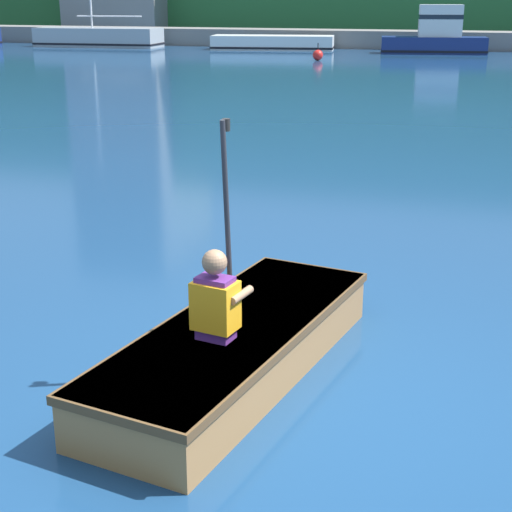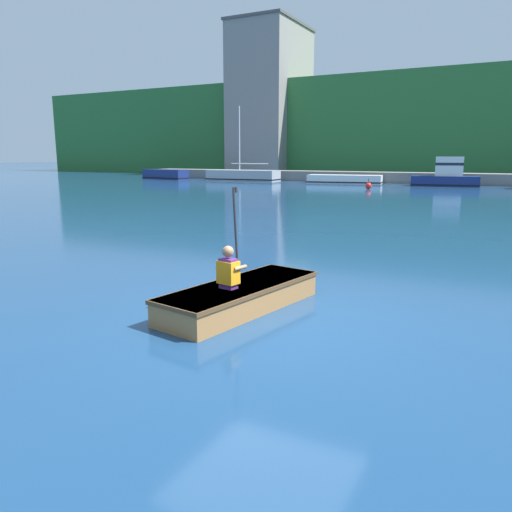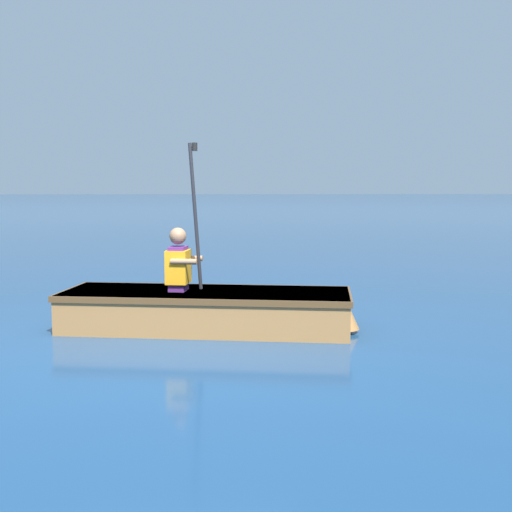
{
  "view_description": "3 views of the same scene",
  "coord_description": "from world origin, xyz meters",
  "px_view_note": "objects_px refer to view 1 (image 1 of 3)",
  "views": [
    {
      "loc": [
        1.03,
        -4.56,
        2.61
      ],
      "look_at": [
        -0.61,
        0.82,
        0.74
      ],
      "focal_mm": 55.0,
      "sensor_mm": 36.0,
      "label": 1
    },
    {
      "loc": [
        2.99,
        -6.05,
        2.31
      ],
      "look_at": [
        -0.61,
        0.82,
        0.74
      ],
      "focal_mm": 35.0,
      "sensor_mm": 36.0,
      "label": 2
    },
    {
      "loc": [
        5.76,
        0.39,
        1.42
      ],
      "look_at": [
        -0.61,
        0.82,
        0.74
      ],
      "focal_mm": 45.0,
      "sensor_mm": 36.0,
      "label": 3
    }
  ],
  "objects_px": {
    "moored_boat_dock_west_inner": "(273,43)",
    "moored_boat_dock_east_inner": "(436,36)",
    "moored_boat_dock_center_far": "(99,38)",
    "rowboat_foreground": "(238,343)",
    "person_paddler": "(216,297)",
    "channel_buoy": "(318,55)"
  },
  "relations": [
    {
      "from": "moored_boat_dock_east_inner",
      "to": "rowboat_foreground",
      "type": "relative_size",
      "value": 1.68
    },
    {
      "from": "moored_boat_dock_west_inner",
      "to": "rowboat_foreground",
      "type": "height_order",
      "value": "moored_boat_dock_west_inner"
    },
    {
      "from": "moored_boat_dock_west_inner",
      "to": "rowboat_foreground",
      "type": "bearing_deg",
      "value": -74.67
    },
    {
      "from": "moored_boat_dock_west_inner",
      "to": "moored_boat_dock_center_far",
      "type": "relative_size",
      "value": 0.93
    },
    {
      "from": "rowboat_foreground",
      "to": "channel_buoy",
      "type": "bearing_deg",
      "value": 101.48
    },
    {
      "from": "moored_boat_dock_east_inner",
      "to": "channel_buoy",
      "type": "height_order",
      "value": "moored_boat_dock_east_inner"
    },
    {
      "from": "moored_boat_dock_west_inner",
      "to": "moored_boat_dock_east_inner",
      "type": "height_order",
      "value": "moored_boat_dock_east_inner"
    },
    {
      "from": "moored_boat_dock_east_inner",
      "to": "rowboat_foreground",
      "type": "xyz_separation_m",
      "value": [
        1.37,
        -34.2,
        -0.58
      ]
    },
    {
      "from": "moored_boat_dock_center_far",
      "to": "rowboat_foreground",
      "type": "xyz_separation_m",
      "value": [
        19.2,
        -34.45,
        -0.25
      ]
    },
    {
      "from": "moored_boat_dock_center_far",
      "to": "person_paddler",
      "type": "relative_size",
      "value": 4.66
    },
    {
      "from": "rowboat_foreground",
      "to": "channel_buoy",
      "type": "relative_size",
      "value": 4.21
    },
    {
      "from": "moored_boat_dock_center_far",
      "to": "channel_buoy",
      "type": "relative_size",
      "value": 9.53
    },
    {
      "from": "moored_boat_dock_west_inner",
      "to": "moored_boat_dock_east_inner",
      "type": "relative_size",
      "value": 1.26
    },
    {
      "from": "rowboat_foreground",
      "to": "channel_buoy",
      "type": "distance_m",
      "value": 29.19
    },
    {
      "from": "moored_boat_dock_east_inner",
      "to": "person_paddler",
      "type": "height_order",
      "value": "moored_boat_dock_east_inner"
    },
    {
      "from": "moored_boat_dock_center_far",
      "to": "person_paddler",
      "type": "distance_m",
      "value": 39.68
    },
    {
      "from": "moored_boat_dock_west_inner",
      "to": "channel_buoy",
      "type": "bearing_deg",
      "value": -58.8
    },
    {
      "from": "channel_buoy",
      "to": "rowboat_foreground",
      "type": "bearing_deg",
      "value": -78.52
    },
    {
      "from": "moored_boat_dock_west_inner",
      "to": "moored_boat_dock_center_far",
      "type": "distance_m",
      "value": 9.68
    },
    {
      "from": "moored_boat_dock_center_far",
      "to": "moored_boat_dock_east_inner",
      "type": "relative_size",
      "value": 1.35
    },
    {
      "from": "moored_boat_dock_west_inner",
      "to": "rowboat_foreground",
      "type": "relative_size",
      "value": 2.11
    },
    {
      "from": "moored_boat_dock_east_inner",
      "to": "rowboat_foreground",
      "type": "height_order",
      "value": "moored_boat_dock_east_inner"
    }
  ]
}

